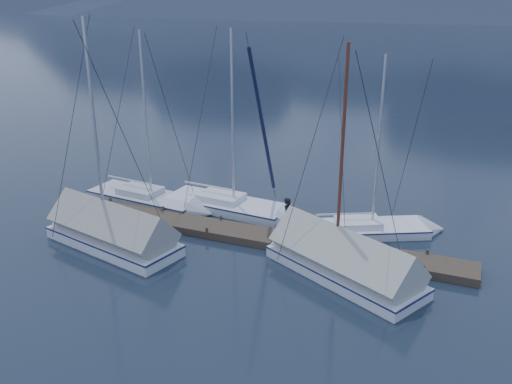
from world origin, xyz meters
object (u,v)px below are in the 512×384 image
person (288,216)px  sailboat_open_right (382,230)px  sailboat_covered_near (333,260)px  sailboat_covered_far (104,232)px  sailboat_open_mid (243,209)px  sailboat_open_left (160,202)px

person → sailboat_open_right: bearing=-44.1°
sailboat_open_right → person: size_ratio=5.28×
sailboat_open_right → sailboat_covered_near: 4.37m
sailboat_covered_far → person: sailboat_covered_far is taller
sailboat_covered_near → sailboat_open_right: bearing=74.8°
sailboat_covered_near → person: (-2.45, 1.91, 0.67)m
sailboat_open_mid → person: size_ratio=5.84×
sailboat_open_right → sailboat_covered_far: size_ratio=0.84×
sailboat_covered_near → person: bearing=142.1°
sailboat_open_left → sailboat_open_mid: 4.29m
person → sailboat_covered_near: bearing=-114.5°
sailboat_open_right → sailboat_covered_far: (-10.74, -5.43, 0.35)m
sailboat_covered_near → sailboat_open_mid: bearing=143.5°
sailboat_open_left → person: (7.24, -1.44, 0.98)m
sailboat_open_left → sailboat_covered_far: bearing=-88.8°
sailboat_open_mid → sailboat_covered_near: bearing=-36.5°
sailboat_open_right → sailboat_open_mid: bearing=-178.6°
sailboat_covered_near → sailboat_covered_far: size_ratio=0.93×
sailboat_open_mid → sailboat_open_left: bearing=-170.6°
sailboat_open_right → person: (-3.60, -2.30, 1.00)m
sailboat_open_left → sailboat_covered_near: (9.70, -3.34, 0.31)m
sailboat_covered_far → sailboat_open_right: bearing=26.8°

